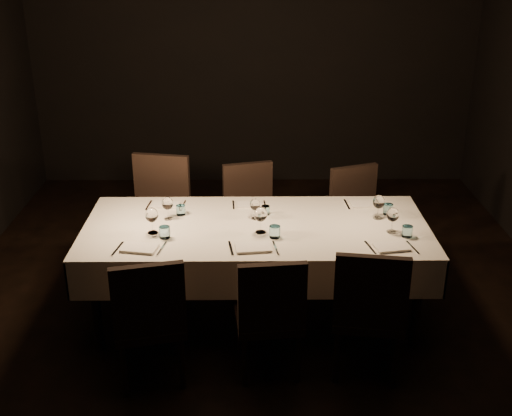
{
  "coord_description": "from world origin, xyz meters",
  "views": [
    {
      "loc": [
        -0.04,
        -4.26,
        2.71
      ],
      "look_at": [
        0.0,
        0.0,
        0.9
      ],
      "focal_mm": 45.0,
      "sensor_mm": 36.0,
      "label": 1
    }
  ],
  "objects_px": {
    "chair_near_right": "(369,308)",
    "chair_far_center": "(251,211)",
    "chair_near_center": "(270,311)",
    "chair_far_right": "(358,214)",
    "dining_table": "(256,235)",
    "chair_far_left": "(159,211)",
    "chair_near_left": "(149,316)"
  },
  "relations": [
    {
      "from": "chair_near_right",
      "to": "chair_far_center",
      "type": "distance_m",
      "value": 1.78
    },
    {
      "from": "chair_far_left",
      "to": "chair_far_center",
      "type": "distance_m",
      "value": 0.79
    },
    {
      "from": "dining_table",
      "to": "chair_near_center",
      "type": "height_order",
      "value": "chair_near_center"
    },
    {
      "from": "chair_far_center",
      "to": "chair_near_left",
      "type": "bearing_deg",
      "value": -125.31
    },
    {
      "from": "dining_table",
      "to": "chair_far_center",
      "type": "relative_size",
      "value": 2.76
    },
    {
      "from": "chair_near_right",
      "to": "chair_far_right",
      "type": "bearing_deg",
      "value": -87.24
    },
    {
      "from": "chair_far_center",
      "to": "chair_far_right",
      "type": "xyz_separation_m",
      "value": [
        0.92,
        -0.06,
        -0.0
      ]
    },
    {
      "from": "chair_near_right",
      "to": "chair_near_center",
      "type": "bearing_deg",
      "value": 8.58
    },
    {
      "from": "dining_table",
      "to": "chair_near_right",
      "type": "xyz_separation_m",
      "value": [
        0.72,
        -0.75,
        -0.16
      ]
    },
    {
      "from": "chair_near_right",
      "to": "chair_far_center",
      "type": "height_order",
      "value": "chair_near_right"
    },
    {
      "from": "chair_near_right",
      "to": "chair_far_left",
      "type": "distance_m",
      "value": 2.15
    },
    {
      "from": "chair_far_left",
      "to": "chair_far_right",
      "type": "height_order",
      "value": "chair_far_left"
    },
    {
      "from": "chair_near_left",
      "to": "chair_near_center",
      "type": "height_order",
      "value": "chair_near_left"
    },
    {
      "from": "chair_near_center",
      "to": "chair_far_right",
      "type": "bearing_deg",
      "value": -123.56
    },
    {
      "from": "dining_table",
      "to": "chair_near_left",
      "type": "height_order",
      "value": "chair_near_left"
    },
    {
      "from": "dining_table",
      "to": "chair_near_left",
      "type": "bearing_deg",
      "value": -129.8
    },
    {
      "from": "chair_near_right",
      "to": "chair_far_right",
      "type": "relative_size",
      "value": 1.05
    },
    {
      "from": "chair_far_left",
      "to": "chair_far_center",
      "type": "relative_size",
      "value": 1.11
    },
    {
      "from": "chair_near_left",
      "to": "chair_far_right",
      "type": "relative_size",
      "value": 1.03
    },
    {
      "from": "chair_near_left",
      "to": "chair_near_center",
      "type": "relative_size",
      "value": 1.04
    },
    {
      "from": "chair_near_center",
      "to": "chair_far_left",
      "type": "bearing_deg",
      "value": -65.0
    },
    {
      "from": "chair_far_center",
      "to": "chair_far_right",
      "type": "bearing_deg",
      "value": -18.12
    },
    {
      "from": "chair_near_center",
      "to": "chair_far_left",
      "type": "distance_m",
      "value": 1.75
    },
    {
      "from": "chair_near_right",
      "to": "dining_table",
      "type": "bearing_deg",
      "value": -37.32
    },
    {
      "from": "chair_near_center",
      "to": "chair_far_right",
      "type": "xyz_separation_m",
      "value": [
        0.8,
        1.54,
        0.01
      ]
    },
    {
      "from": "dining_table",
      "to": "chair_far_right",
      "type": "xyz_separation_m",
      "value": [
        0.88,
        0.8,
        -0.18
      ]
    },
    {
      "from": "chair_far_center",
      "to": "dining_table",
      "type": "bearing_deg",
      "value": -101.8
    },
    {
      "from": "dining_table",
      "to": "chair_far_left",
      "type": "relative_size",
      "value": 2.48
    },
    {
      "from": "dining_table",
      "to": "chair_near_left",
      "type": "xyz_separation_m",
      "value": [
        -0.68,
        -0.82,
        -0.17
      ]
    },
    {
      "from": "dining_table",
      "to": "chair_near_center",
      "type": "xyz_separation_m",
      "value": [
        0.08,
        -0.75,
        -0.19
      ]
    },
    {
      "from": "dining_table",
      "to": "chair_far_left",
      "type": "bearing_deg",
      "value": 137.38
    },
    {
      "from": "chair_far_left",
      "to": "chair_far_right",
      "type": "bearing_deg",
      "value": 12.16
    }
  ]
}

